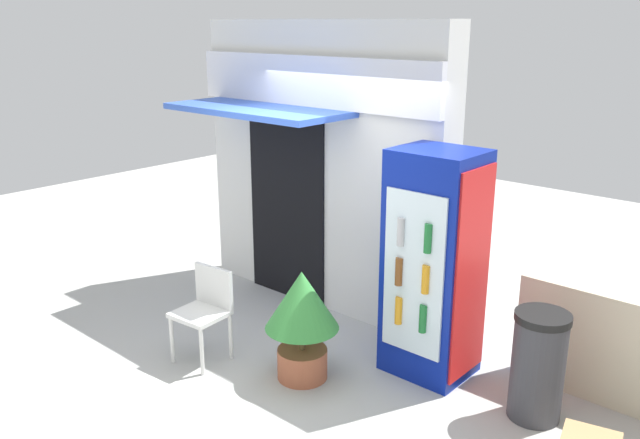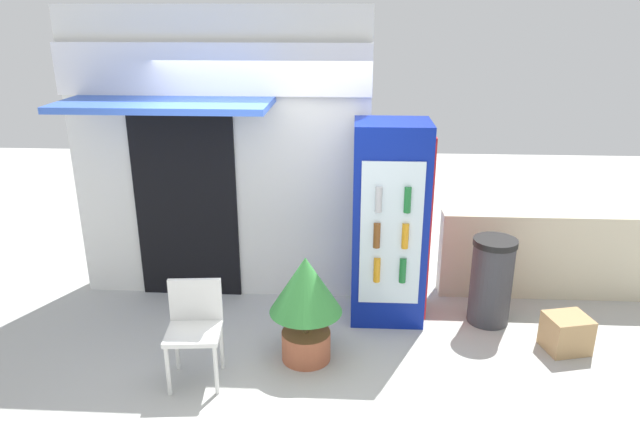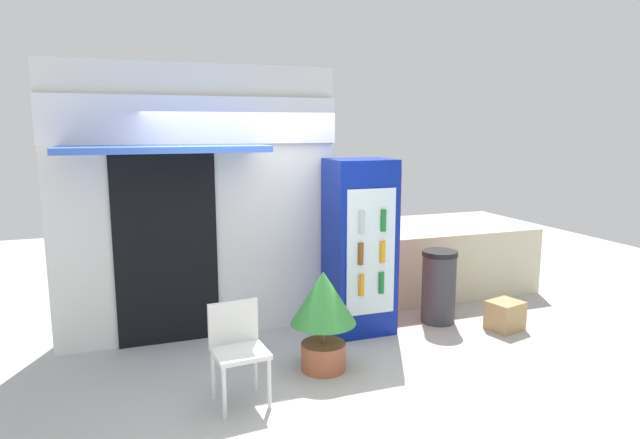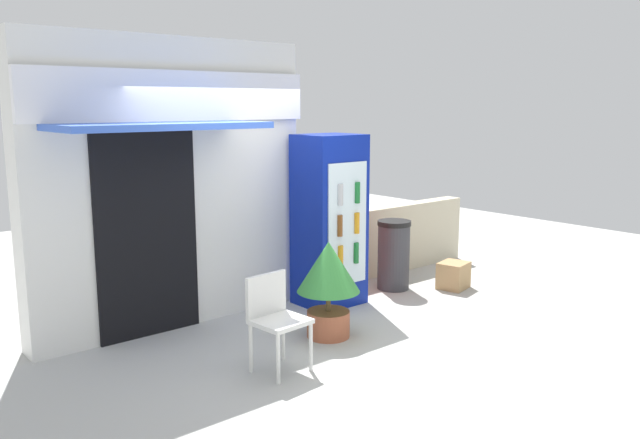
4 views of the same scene
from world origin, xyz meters
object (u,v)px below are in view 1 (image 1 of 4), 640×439
at_px(trash_bin, 538,366).
at_px(potted_plant_near_shop, 302,313).
at_px(drink_cooler, 434,265).
at_px(plastic_chair, 206,306).

bearing_deg(trash_bin, potted_plant_near_shop, -156.45).
distance_m(potted_plant_near_shop, trash_bin, 1.94).
bearing_deg(trash_bin, drink_cooler, 175.88).
bearing_deg(drink_cooler, trash_bin, -4.12).
xyz_separation_m(potted_plant_near_shop, trash_bin, (1.77, 0.77, -0.17)).
relative_size(drink_cooler, trash_bin, 2.26).
relative_size(drink_cooler, potted_plant_near_shop, 2.02).
xyz_separation_m(drink_cooler, potted_plant_near_shop, (-0.76, -0.84, -0.38)).
relative_size(potted_plant_near_shop, trash_bin, 1.12).
bearing_deg(plastic_chair, potted_plant_near_shop, 19.20).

